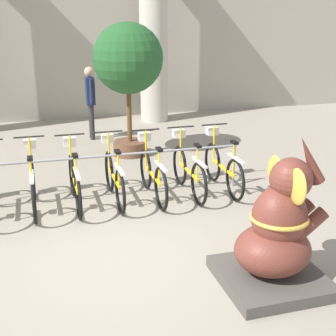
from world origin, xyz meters
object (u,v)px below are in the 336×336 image
(bicycle_5, at_px, (152,174))
(potted_tree, at_px, (128,63))
(elephant_statue, at_px, (277,236))
(bicycle_6, at_px, (188,170))
(bicycle_7, at_px, (223,166))
(person_pedestrian, at_px, (90,96))
(bicycle_3, at_px, (75,181))
(bicycle_2, at_px, (33,184))
(bicycle_4, at_px, (114,177))

(bicycle_5, xyz_separation_m, potted_tree, (0.16, 2.58, 1.55))
(elephant_statue, bearing_deg, bicycle_5, 103.29)
(bicycle_6, relative_size, bicycle_7, 1.00)
(bicycle_6, bearing_deg, bicycle_5, -177.01)
(person_pedestrian, bearing_deg, bicycle_5, -83.69)
(bicycle_3, bearing_deg, person_pedestrian, 79.01)
(bicycle_2, height_order, bicycle_6, same)
(bicycle_5, bearing_deg, person_pedestrian, 96.31)
(bicycle_3, height_order, bicycle_6, same)
(bicycle_2, xyz_separation_m, bicycle_3, (0.64, -0.04, 0.00))
(bicycle_4, relative_size, person_pedestrian, 0.98)
(bicycle_2, distance_m, bicycle_3, 0.64)
(potted_tree, bearing_deg, bicycle_3, -119.13)
(bicycle_2, xyz_separation_m, bicycle_6, (2.54, -0.02, 0.00))
(potted_tree, bearing_deg, bicycle_7, -66.18)
(bicycle_3, xyz_separation_m, bicycle_4, (0.64, 0.02, 0.00))
(bicycle_2, bearing_deg, bicycle_5, -1.68)
(bicycle_5, xyz_separation_m, person_pedestrian, (-0.46, 4.18, 0.64))
(bicycle_2, bearing_deg, potted_tree, 50.72)
(bicycle_3, xyz_separation_m, potted_tree, (1.43, 2.56, 1.55))
(bicycle_2, distance_m, elephant_statue, 3.96)
(person_pedestrian, bearing_deg, bicycle_2, -109.29)
(bicycle_7, bearing_deg, bicycle_3, -179.25)
(bicycle_3, xyz_separation_m, person_pedestrian, (0.81, 4.17, 0.64))
(bicycle_5, relative_size, bicycle_7, 1.00)
(bicycle_4, distance_m, person_pedestrian, 4.20)
(bicycle_6, bearing_deg, bicycle_3, -179.52)
(bicycle_6, height_order, person_pedestrian, person_pedestrian)
(bicycle_3, bearing_deg, bicycle_4, 2.07)
(bicycle_5, bearing_deg, bicycle_3, 179.23)
(bicycle_7, bearing_deg, potted_tree, 113.82)
(bicycle_2, relative_size, bicycle_5, 1.00)
(bicycle_3, bearing_deg, elephant_statue, -56.27)
(bicycle_4, bearing_deg, bicycle_2, 179.29)
(elephant_statue, bearing_deg, potted_tree, 95.55)
(bicycle_3, distance_m, bicycle_6, 1.91)
(elephant_statue, bearing_deg, bicycle_6, 91.05)
(bicycle_3, distance_m, bicycle_7, 2.54)
(bicycle_7, distance_m, potted_tree, 3.17)
(bicycle_2, xyz_separation_m, potted_tree, (2.06, 2.52, 1.55))
(bicycle_6, distance_m, elephant_statue, 2.96)
(bicycle_6, xyz_separation_m, elephant_statue, (0.05, -2.95, 0.17))
(bicycle_5, distance_m, bicycle_7, 1.27)
(bicycle_5, relative_size, potted_tree, 0.62)
(potted_tree, bearing_deg, bicycle_6, -79.31)
(bicycle_5, distance_m, bicycle_6, 0.64)
(person_pedestrian, bearing_deg, bicycle_3, -100.99)
(person_pedestrian, bearing_deg, elephant_statue, -80.78)
(bicycle_5, bearing_deg, bicycle_6, 2.99)
(bicycle_2, xyz_separation_m, elephant_statue, (2.60, -2.98, 0.17))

